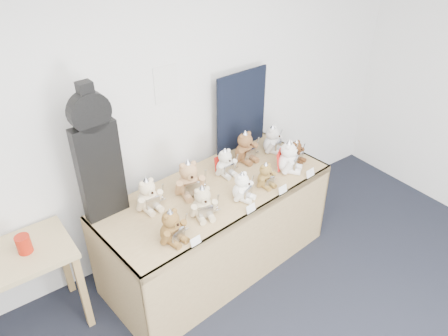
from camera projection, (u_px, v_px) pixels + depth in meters
room_shell at (166, 84)px, 3.41m from camera, size 6.00×6.00×6.00m
display_table at (223, 211)px, 3.56m from camera, size 2.04×1.02×0.82m
side_table at (6, 273)px, 3.00m from camera, size 0.91×0.51×0.76m
guitar_case at (97, 155)px, 2.99m from camera, size 0.32×0.12×1.04m
navy_board at (241, 111)px, 3.90m from camera, size 0.55×0.05×0.73m
red_cup at (24, 244)px, 2.97m from camera, size 0.10×0.10×0.13m
teddy_front_far_left at (172, 227)px, 2.96m from camera, size 0.24×0.21×0.28m
teddy_front_left at (203, 203)px, 3.18m from camera, size 0.24×0.21×0.29m
teddy_front_centre at (242, 187)px, 3.36m from camera, size 0.22×0.20×0.26m
teddy_front_right at (266, 176)px, 3.51m from camera, size 0.19×0.16×0.23m
teddy_front_far_right at (289, 158)px, 3.68m from camera, size 0.26×0.25×0.31m
teddy_front_end at (296, 152)px, 3.83m from camera, size 0.19×0.17×0.23m
teddy_back_left at (148, 196)px, 3.25m from camera, size 0.24×0.20×0.29m
teddy_back_centre_left at (189, 180)px, 3.40m from camera, size 0.27×0.24×0.33m
teddy_back_centre_right at (225, 163)px, 3.65m from camera, size 0.22×0.18×0.26m
teddy_back_right at (245, 148)px, 3.82m from camera, size 0.26×0.21×0.31m
teddy_back_end at (273, 140)px, 3.96m from camera, size 0.24×0.23×0.28m
entry_card_a at (196, 241)px, 2.96m from camera, size 0.09×0.03×0.06m
entry_card_b at (251, 208)px, 3.26m from camera, size 0.09×0.03×0.06m
entry_card_c at (283, 190)px, 3.46m from camera, size 0.09×0.03×0.06m
entry_card_d at (310, 173)px, 3.65m from camera, size 0.10×0.03×0.07m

